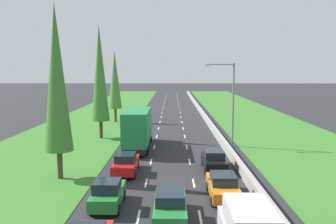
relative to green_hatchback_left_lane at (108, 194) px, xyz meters
name	(u,v)px	position (x,y,z in m)	size (l,w,h in m)	color
ground_plane	(171,115)	(3.72, 43.56, -0.84)	(300.00, 300.00, 0.00)	#28282B
grass_verge_left	(103,115)	(-8.93, 43.56, -0.82)	(14.00, 140.00, 0.04)	#387528
grass_verge_right	(249,115)	(18.07, 43.56, -0.82)	(14.00, 140.00, 0.04)	#387528
median_barrier	(202,113)	(9.42, 43.56, -0.41)	(0.44, 120.00, 0.85)	#9E9B93
lane_markings	(171,115)	(3.72, 43.56, -0.83)	(3.64, 116.00, 0.01)	white
green_hatchback_left_lane	(108,194)	(0.00, 0.00, 0.00)	(1.74, 3.90, 1.72)	#237A33
orange_sedan_right_lane	(223,186)	(7.17, 1.59, -0.02)	(1.82, 4.50, 1.64)	orange
red_sedan_left_lane	(126,163)	(0.17, 6.98, -0.02)	(1.82, 4.50, 1.64)	red
black_sedan_right_lane	(214,160)	(7.38, 8.15, -0.02)	(1.82, 4.50, 1.64)	black
green_sedan_centre_lane	(170,206)	(3.78, -1.74, -0.02)	(1.82, 4.50, 1.64)	#237A33
green_box_truck_left_lane	(138,128)	(0.32, 15.91, 1.35)	(2.46, 9.40, 4.18)	black
poplar_tree_second	(57,78)	(-4.66, 5.52, 6.81)	(2.13, 2.13, 13.20)	#4C3823
poplar_tree_third	(100,73)	(-4.72, 21.30, 7.01)	(2.14, 2.14, 13.60)	#4C3823
poplar_tree_fourth	(115,80)	(-5.11, 34.62, 5.86)	(2.08, 2.08, 11.29)	#4C3823
street_light_mast	(230,99)	(10.06, 16.86, 4.40)	(3.20, 0.28, 9.00)	gray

